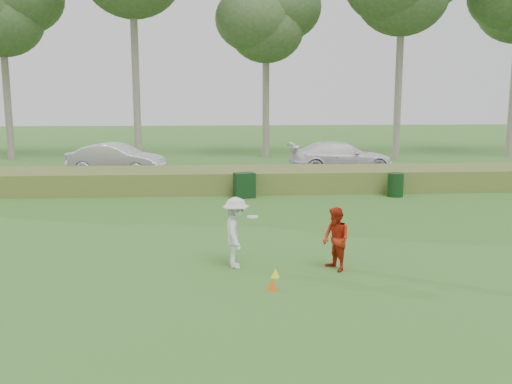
{
  "coord_description": "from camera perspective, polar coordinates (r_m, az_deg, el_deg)",
  "views": [
    {
      "loc": [
        -1.09,
        -12.4,
        4.2
      ],
      "look_at": [
        0.0,
        4.0,
        1.3
      ],
      "focal_mm": 40.0,
      "sensor_mm": 36.0,
      "label": 1
    }
  ],
  "objects": [
    {
      "name": "car_mid",
      "position": [
        29.37,
        -13.78,
        3.17
      ],
      "size": [
        5.07,
        2.91,
        1.58
      ],
      "primitive_type": "imported",
      "rotation": [
        0.0,
        0.0,
        1.3
      ],
      "color": "silver",
      "rests_on": "park_road"
    },
    {
      "name": "player_red",
      "position": [
        13.64,
        7.99,
        -4.71
      ],
      "size": [
        0.81,
        0.9,
        1.51
      ],
      "primitive_type": "imported",
      "rotation": [
        0.0,
        0.0,
        -1.19
      ],
      "color": "#AC220E",
      "rests_on": "ground"
    },
    {
      "name": "utility_cabinet",
      "position": [
        22.79,
        -1.17,
        0.67
      ],
      "size": [
        0.91,
        0.69,
        1.01
      ],
      "primitive_type": "cube",
      "rotation": [
        0.0,
        0.0,
        0.25
      ],
      "color": "black",
      "rests_on": "ground"
    },
    {
      "name": "car_right",
      "position": [
        29.97,
        8.48,
        3.47
      ],
      "size": [
        5.5,
        2.4,
        1.57
      ],
      "primitive_type": "imported",
      "rotation": [
        0.0,
        0.0,
        1.61
      ],
      "color": "white",
      "rests_on": "park_road"
    },
    {
      "name": "tree_2",
      "position": [
        38.91,
        -24.17,
        16.21
      ],
      "size": [
        6.5,
        6.5,
        12.0
      ],
      "color": "gray",
      "rests_on": "ground"
    },
    {
      "name": "trash_bin",
      "position": [
        23.76,
        13.77,
        0.7
      ],
      "size": [
        0.73,
        0.73,
        0.96
      ],
      "primitive_type": "cylinder",
      "rotation": [
        0.0,
        0.0,
        -0.16
      ],
      "color": "black",
      "rests_on": "ground"
    },
    {
      "name": "player_white",
      "position": [
        13.73,
        -2.03,
        -4.08
      ],
      "size": [
        0.86,
        1.12,
        1.72
      ],
      "rotation": [
        0.0,
        0.0,
        1.59
      ],
      "color": "silver",
      "rests_on": "ground"
    },
    {
      "name": "reed_strip",
      "position": [
        24.71,
        -1.23,
        1.28
      ],
      "size": [
        80.0,
        3.0,
        0.9
      ],
      "primitive_type": "cube",
      "color": "#546729",
      "rests_on": "ground"
    },
    {
      "name": "tree_4",
      "position": [
        37.29,
        1.02,
        16.77
      ],
      "size": [
        6.24,
        6.24,
        11.5
      ],
      "color": "gray",
      "rests_on": "ground"
    },
    {
      "name": "ground",
      "position": [
        13.14,
        1.17,
        -8.64
      ],
      "size": [
        120.0,
        120.0,
        0.0
      ],
      "primitive_type": "plane",
      "color": "#2E6622",
      "rests_on": "ground"
    },
    {
      "name": "cone_yellow",
      "position": [
        13.19,
        1.96,
        -8.07
      ],
      "size": [
        0.2,
        0.2,
        0.22
      ],
      "primitive_type": "cone",
      "color": "yellow",
      "rests_on": "ground"
    },
    {
      "name": "cone_orange",
      "position": [
        12.38,
        1.64,
        -9.21
      ],
      "size": [
        0.23,
        0.23,
        0.25
      ],
      "primitive_type": "cone",
      "color": "#DB580B",
      "rests_on": "ground"
    },
    {
      "name": "park_road",
      "position": [
        29.71,
        -1.67,
        1.94
      ],
      "size": [
        80.0,
        6.0,
        0.06
      ],
      "primitive_type": "cube",
      "color": "#2D2D2D",
      "rests_on": "ground"
    }
  ]
}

